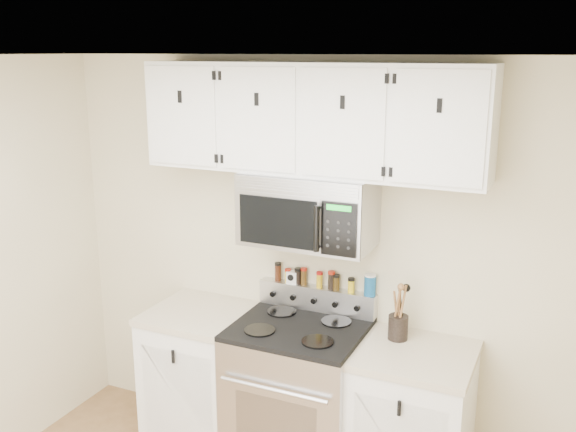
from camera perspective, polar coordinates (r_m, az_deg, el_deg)
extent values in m
cube|color=#BCB08D|center=(3.98, 2.80, -4.12)|extent=(3.50, 0.01, 2.50)
cube|color=white|center=(2.24, -13.95, 13.41)|extent=(3.50, 3.50, 0.01)
cube|color=#B7B7BA|center=(4.04, 0.92, -16.14)|extent=(0.76, 0.65, 0.92)
cube|color=black|center=(3.81, -1.08, -18.47)|extent=(0.50, 0.02, 0.40)
cube|color=black|center=(3.82, 0.95, -10.01)|extent=(0.76, 0.65, 0.03)
cube|color=#B7B7BA|center=(4.03, 2.58, -7.30)|extent=(0.76, 0.08, 0.15)
cylinder|color=black|center=(3.76, -2.53, -10.11)|extent=(0.18, 0.18, 0.01)
cylinder|color=black|center=(3.63, 2.64, -11.09)|extent=(0.18, 0.18, 0.01)
cylinder|color=black|center=(4.01, -0.57, -8.49)|extent=(0.18, 0.18, 0.01)
cylinder|color=black|center=(3.88, 4.31, -9.33)|extent=(0.18, 0.18, 0.01)
cube|color=white|center=(4.36, -7.56, -14.17)|extent=(0.62, 0.60, 0.88)
cube|color=#BBA88F|center=(4.16, -7.77, -8.59)|extent=(0.64, 0.62, 0.04)
cube|color=white|center=(3.90, 10.91, -18.09)|extent=(0.62, 0.60, 0.88)
cube|color=#BBA88F|center=(3.67, 11.26, -12.02)|extent=(0.64, 0.62, 0.04)
cube|color=#9E9EA3|center=(3.71, 1.82, 0.60)|extent=(0.76, 0.38, 0.42)
cube|color=#B7B7BA|center=(3.50, 0.61, 2.60)|extent=(0.73, 0.01, 0.08)
cube|color=black|center=(3.59, -0.94, -0.54)|extent=(0.47, 0.01, 0.28)
cube|color=black|center=(3.45, 4.55, -1.19)|extent=(0.20, 0.01, 0.30)
cylinder|color=black|center=(3.46, 2.55, -1.13)|extent=(0.03, 0.03, 0.26)
cube|color=white|center=(3.65, 2.04, 8.65)|extent=(2.00, 0.33, 0.62)
cube|color=white|center=(3.85, -9.46, 8.77)|extent=(0.46, 0.01, 0.57)
cube|color=black|center=(3.83, -9.60, 10.42)|extent=(0.02, 0.01, 0.07)
cube|color=white|center=(3.60, -2.74, 8.56)|extent=(0.46, 0.01, 0.57)
cube|color=black|center=(3.58, -2.82, 10.32)|extent=(0.03, 0.01, 0.07)
cube|color=white|center=(3.40, 4.87, 8.18)|extent=(0.46, 0.01, 0.57)
cube|color=black|center=(3.38, 4.86, 10.04)|extent=(0.03, 0.01, 0.07)
cube|color=white|center=(3.27, 13.23, 7.59)|extent=(0.46, 0.01, 0.57)
cube|color=black|center=(3.25, 13.31, 9.53)|extent=(0.02, 0.01, 0.07)
cylinder|color=black|center=(3.76, 9.76, -9.74)|extent=(0.11, 0.11, 0.14)
cylinder|color=brown|center=(3.72, 9.83, -8.21)|extent=(0.01, 0.01, 0.26)
cylinder|color=brown|center=(3.70, 10.08, -8.17)|extent=(0.01, 0.01, 0.28)
cylinder|color=brown|center=(3.73, 9.58, -8.25)|extent=(0.01, 0.01, 0.25)
cylinder|color=black|center=(3.73, 10.04, -8.19)|extent=(0.01, 0.01, 0.25)
cylinder|color=brown|center=(3.70, 9.61, -8.23)|extent=(0.01, 0.01, 0.27)
cube|color=white|center=(4.05, 0.40, -5.45)|extent=(0.07, 0.06, 0.08)
cylinder|color=#135187|center=(3.88, 7.30, -6.16)|extent=(0.07, 0.07, 0.12)
cylinder|color=white|center=(3.86, 7.33, -5.25)|extent=(0.07, 0.07, 0.01)
cylinder|color=#3D1C0E|center=(4.09, -0.90, -5.08)|extent=(0.04, 0.04, 0.10)
cylinder|color=black|center=(4.07, -0.91, -4.28)|extent=(0.04, 0.04, 0.02)
cylinder|color=yellow|center=(4.06, -0.01, -5.42)|extent=(0.04, 0.04, 0.07)
cylinder|color=#A51C0C|center=(4.05, -0.01, -4.82)|extent=(0.04, 0.04, 0.02)
cylinder|color=black|center=(4.04, 0.89, -5.46)|extent=(0.04, 0.04, 0.09)
cylinder|color=black|center=(4.02, 0.89, -4.77)|extent=(0.04, 0.04, 0.02)
cylinder|color=#472F11|center=(4.02, 1.42, -5.49)|extent=(0.04, 0.04, 0.09)
cylinder|color=#A4190C|center=(4.00, 1.42, -4.75)|extent=(0.04, 0.04, 0.02)
cylinder|color=gold|center=(3.98, 2.81, -5.77)|extent=(0.04, 0.04, 0.08)
cylinder|color=#9D0E0C|center=(3.97, 2.82, -5.10)|extent=(0.04, 0.04, 0.02)
cylinder|color=black|center=(3.95, 3.88, -5.83)|extent=(0.04, 0.04, 0.10)
cylinder|color=#AA1F0D|center=(3.94, 3.89, -5.04)|extent=(0.04, 0.04, 0.02)
cylinder|color=#3B2B0E|center=(3.95, 4.31, -6.00)|extent=(0.04, 0.04, 0.08)
cylinder|color=black|center=(3.93, 4.32, -5.33)|extent=(0.04, 0.04, 0.02)
cylinder|color=yellow|center=(3.92, 5.63, -6.25)|extent=(0.04, 0.04, 0.07)
cylinder|color=black|center=(3.90, 5.65, -5.62)|extent=(0.04, 0.04, 0.02)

